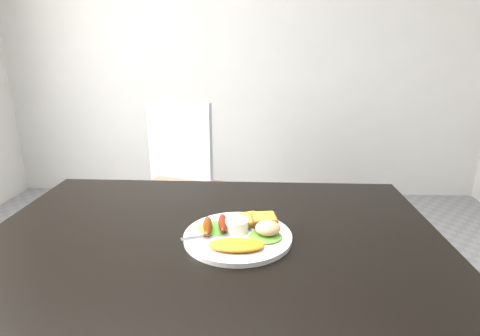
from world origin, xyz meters
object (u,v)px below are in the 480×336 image
dining_chair (175,192)px  plate (238,237)px  dining_table (213,239)px  person (196,174)px

dining_chair → plate: bearing=-52.0°
dining_table → person: 0.56m
person → plate: person is taller
dining_chair → plate: 1.20m
dining_chair → person: person is taller
dining_table → dining_chair: 1.14m
dining_chair → plate: (0.41, -1.09, 0.31)m
dining_chair → plate: size_ratio=1.47×
dining_chair → plate: plate is taller
dining_table → person: size_ratio=0.82×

